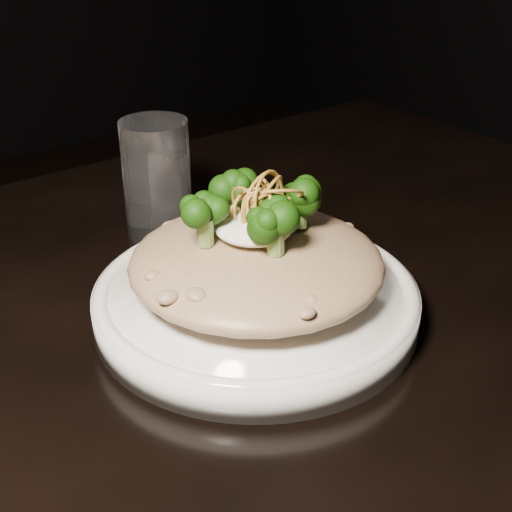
{
  "coord_description": "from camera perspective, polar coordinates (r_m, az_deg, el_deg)",
  "views": [
    {
      "loc": [
        -0.25,
        -0.37,
        1.07
      ],
      "look_at": [
        0.04,
        0.01,
        0.81
      ],
      "focal_mm": 50.0,
      "sensor_mm": 36.0,
      "label": 1
    }
  ],
  "objects": [
    {
      "name": "cheese",
      "position": [
        0.54,
        -0.19,
        2.31
      ],
      "size": [
        0.06,
        0.06,
        0.02
      ],
      "primitive_type": "ellipsoid",
      "color": "white",
      "rests_on": "risotto"
    },
    {
      "name": "plate",
      "position": [
        0.57,
        0.0,
        -3.7
      ],
      "size": [
        0.26,
        0.26,
        0.03
      ],
      "primitive_type": "cylinder",
      "color": "silver",
      "rests_on": "table"
    },
    {
      "name": "shallots",
      "position": [
        0.53,
        0.68,
        4.43
      ],
      "size": [
        0.04,
        0.04,
        0.03
      ],
      "primitive_type": null,
      "color": "brown",
      "rests_on": "cheese"
    },
    {
      "name": "table",
      "position": [
        0.6,
        -2.32,
        -13.04
      ],
      "size": [
        1.1,
        0.8,
        0.75
      ],
      "color": "black",
      "rests_on": "ground"
    },
    {
      "name": "drinking_glass",
      "position": [
        0.69,
        -7.93,
        6.14
      ],
      "size": [
        0.07,
        0.07,
        0.11
      ],
      "primitive_type": "cylinder",
      "rotation": [
        0.0,
        0.0,
        -0.13
      ],
      "color": "white",
      "rests_on": "table"
    },
    {
      "name": "risotto",
      "position": [
        0.55,
        0.03,
        -0.49
      ],
      "size": [
        0.2,
        0.2,
        0.04
      ],
      "primitive_type": "ellipsoid",
      "color": "brown",
      "rests_on": "plate"
    },
    {
      "name": "broccoli",
      "position": [
        0.54,
        -0.16,
        3.87
      ],
      "size": [
        0.12,
        0.12,
        0.05
      ],
      "primitive_type": null,
      "color": "black",
      "rests_on": "risotto"
    }
  ]
}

